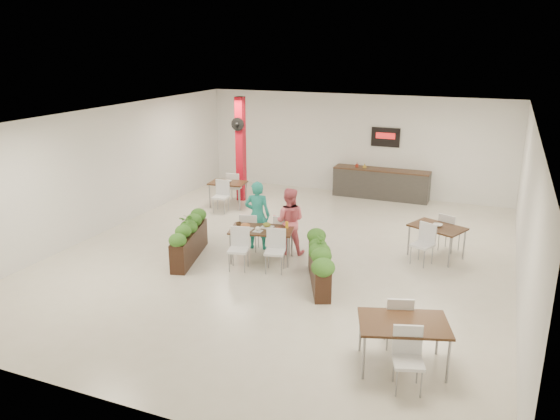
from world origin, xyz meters
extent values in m
plane|color=beige|center=(0.00, 0.00, 0.00)|extent=(12.00, 12.00, 0.00)
cube|color=white|center=(0.00, 6.00, 1.60)|extent=(10.00, 0.10, 3.20)
cube|color=white|center=(0.00, -6.00, 1.60)|extent=(10.00, 0.10, 3.20)
cube|color=white|center=(-5.00, 0.00, 1.60)|extent=(0.10, 12.00, 3.20)
cube|color=white|center=(5.00, 0.00, 1.60)|extent=(0.10, 12.00, 3.20)
cube|color=white|center=(0.00, 0.00, 3.20)|extent=(10.00, 12.00, 0.04)
cube|color=#B30B1D|center=(-3.00, 3.80, 1.60)|extent=(0.25, 0.25, 3.20)
cylinder|color=black|center=(-3.00, 3.62, 2.40)|extent=(0.40, 0.06, 0.40)
sphere|color=black|center=(-3.00, 3.58, 2.40)|extent=(0.12, 0.12, 0.12)
cube|color=#312D2B|center=(1.00, 5.65, 0.45)|extent=(3.00, 0.60, 0.90)
cube|color=#311B10|center=(1.00, 5.65, 0.92)|extent=(3.00, 0.62, 0.04)
cube|color=black|center=(1.00, 5.96, 1.90)|extent=(0.90, 0.04, 0.60)
cube|color=red|center=(1.00, 5.93, 1.95)|extent=(0.60, 0.02, 0.18)
imported|color=#9D2A1A|center=(0.20, 5.65, 1.04)|extent=(0.09, 0.09, 0.19)
imported|color=gold|center=(0.45, 5.65, 1.02)|extent=(0.13, 0.13, 0.17)
cube|color=#311B10|center=(-0.36, -0.52, 0.73)|extent=(1.55, 1.10, 0.04)
cylinder|color=gray|center=(-0.91, -1.00, 0.35)|extent=(0.04, 0.04, 0.71)
cylinder|color=gray|center=(0.34, -0.70, 0.35)|extent=(0.04, 0.04, 0.71)
cylinder|color=gray|center=(-1.07, -0.34, 0.35)|extent=(0.04, 0.04, 0.71)
cylinder|color=gray|center=(0.18, -0.04, 0.35)|extent=(0.04, 0.04, 0.71)
cube|color=white|center=(-0.89, -0.03, 0.45)|extent=(0.51, 0.51, 0.05)
cube|color=white|center=(-0.85, -0.22, 0.70)|extent=(0.42, 0.14, 0.45)
cylinder|color=gray|center=(-0.77, 0.17, 0.21)|extent=(0.02, 0.02, 0.43)
cylinder|color=gray|center=(-1.10, 0.09, 0.21)|extent=(0.02, 0.02, 0.43)
cylinder|color=gray|center=(-0.69, -0.16, 0.21)|extent=(0.02, 0.02, 0.43)
cylinder|color=gray|center=(-1.02, -0.24, 0.21)|extent=(0.02, 0.02, 0.43)
cube|color=white|center=(-0.12, 0.15, 0.45)|extent=(0.51, 0.51, 0.05)
cube|color=white|center=(-0.07, -0.03, 0.70)|extent=(0.42, 0.14, 0.45)
cylinder|color=gray|center=(0.01, 0.36, 0.21)|extent=(0.02, 0.02, 0.43)
cylinder|color=gray|center=(-0.32, 0.28, 0.21)|extent=(0.02, 0.02, 0.43)
cylinder|color=gray|center=(0.09, 0.03, 0.21)|extent=(0.02, 0.02, 0.43)
cylinder|color=gray|center=(-0.24, -0.05, 0.21)|extent=(0.02, 0.02, 0.43)
cube|color=white|center=(-0.61, -1.20, 0.45)|extent=(0.51, 0.51, 0.05)
cube|color=white|center=(-0.66, -1.01, 0.70)|extent=(0.42, 0.14, 0.45)
cylinder|color=gray|center=(-0.74, -1.40, 0.21)|extent=(0.02, 0.02, 0.43)
cylinder|color=gray|center=(-0.41, -1.32, 0.21)|extent=(0.02, 0.02, 0.43)
cylinder|color=gray|center=(-0.82, -1.07, 0.21)|extent=(0.02, 0.02, 0.43)
cylinder|color=gray|center=(-0.49, -0.99, 0.21)|extent=(0.02, 0.02, 0.43)
cube|color=white|center=(0.16, -1.01, 0.45)|extent=(0.51, 0.51, 0.05)
cube|color=white|center=(0.12, -0.83, 0.70)|extent=(0.42, 0.14, 0.45)
cylinder|color=gray|center=(0.04, -1.22, 0.21)|extent=(0.02, 0.02, 0.43)
cylinder|color=gray|center=(0.37, -1.14, 0.21)|extent=(0.02, 0.02, 0.43)
cylinder|color=gray|center=(-0.04, -0.89, 0.21)|extent=(0.02, 0.02, 0.43)
cylinder|color=gray|center=(0.29, -0.81, 0.21)|extent=(0.02, 0.02, 0.43)
cube|color=white|center=(-0.68, -0.70, 0.76)|extent=(0.36, 0.36, 0.01)
ellipsoid|color=#AB582A|center=(-0.68, -0.70, 0.83)|extent=(0.22, 0.22, 0.13)
cube|color=white|center=(-0.30, -0.38, 0.76)|extent=(0.31, 0.31, 0.01)
ellipsoid|color=orange|center=(-0.30, -0.38, 0.82)|extent=(0.18, 0.18, 0.11)
cube|color=white|center=(0.05, -0.55, 0.76)|extent=(0.31, 0.31, 0.01)
ellipsoid|color=#481B0E|center=(0.05, -0.55, 0.81)|extent=(0.16, 0.16, 0.10)
cube|color=white|center=(-0.37, -0.71, 0.76)|extent=(0.22, 0.22, 0.01)
ellipsoid|color=white|center=(-0.37, -0.71, 0.80)|extent=(0.12, 0.12, 0.07)
cylinder|color=yellow|center=(0.14, -0.25, 0.82)|extent=(0.07, 0.07, 0.15)
imported|color=#523A23|center=(-0.92, -0.55, 0.80)|extent=(0.12, 0.12, 0.10)
imported|color=teal|center=(-0.76, 0.13, 0.83)|extent=(0.68, 0.53, 1.66)
imported|color=#FB6F7F|center=(0.04, 0.13, 0.79)|extent=(0.88, 0.76, 1.58)
cube|color=black|center=(-1.94, -1.05, 0.33)|extent=(0.83, 1.98, 0.65)
ellipsoid|color=#295F1B|center=(-1.72, -1.85, 0.77)|extent=(0.40, 0.40, 0.32)
ellipsoid|color=#295F1B|center=(-1.83, -1.45, 0.77)|extent=(0.40, 0.40, 0.32)
ellipsoid|color=#295F1B|center=(-1.94, -1.05, 0.77)|extent=(0.40, 0.40, 0.32)
ellipsoid|color=#295F1B|center=(-2.04, -0.65, 0.77)|extent=(0.40, 0.40, 0.32)
ellipsoid|color=#295F1B|center=(-2.15, -0.25, 0.77)|extent=(0.40, 0.40, 0.32)
imported|color=#295F1B|center=(-1.94, -1.05, 0.86)|extent=(0.38, 0.33, 0.42)
cube|color=black|center=(1.24, -1.24, 0.31)|extent=(1.03, 1.85, 0.63)
ellipsoid|color=#295F1B|center=(1.55, -1.96, 0.75)|extent=(0.40, 0.40, 0.32)
ellipsoid|color=#295F1B|center=(1.40, -1.60, 0.75)|extent=(0.40, 0.40, 0.32)
ellipsoid|color=#295F1B|center=(1.24, -1.24, 0.75)|extent=(0.40, 0.40, 0.32)
ellipsoid|color=#295F1B|center=(1.09, -0.88, 0.75)|extent=(0.40, 0.40, 0.32)
ellipsoid|color=#295F1B|center=(0.93, -0.51, 0.75)|extent=(0.40, 0.40, 0.32)
imported|color=#295F1B|center=(1.24, -1.24, 0.83)|extent=(0.23, 0.23, 0.41)
cube|color=#311B10|center=(-3.05, 2.98, 0.73)|extent=(1.14, 0.83, 0.04)
cylinder|color=gray|center=(-3.49, 2.64, 0.35)|extent=(0.04, 0.04, 0.71)
cylinder|color=gray|center=(-2.55, 2.75, 0.35)|extent=(0.04, 0.04, 0.71)
cylinder|color=gray|center=(-3.56, 3.22, 0.35)|extent=(0.04, 0.04, 0.71)
cylinder|color=gray|center=(-2.62, 3.33, 0.35)|extent=(0.04, 0.04, 0.71)
cube|color=white|center=(-3.12, 3.58, 0.45)|extent=(0.47, 0.47, 0.05)
cube|color=white|center=(-3.10, 3.39, 0.70)|extent=(0.42, 0.09, 0.45)
cylinder|color=gray|center=(-2.97, 3.77, 0.21)|extent=(0.02, 0.02, 0.43)
cylinder|color=gray|center=(-3.31, 3.73, 0.21)|extent=(0.02, 0.02, 0.43)
cylinder|color=gray|center=(-2.93, 3.43, 0.21)|extent=(0.02, 0.02, 0.43)
cylinder|color=gray|center=(-3.27, 3.39, 0.21)|extent=(0.02, 0.02, 0.43)
cube|color=white|center=(-2.98, 2.39, 0.45)|extent=(0.47, 0.47, 0.05)
cube|color=white|center=(-3.01, 2.58, 0.70)|extent=(0.42, 0.09, 0.45)
cylinder|color=gray|center=(-3.13, 2.20, 0.21)|extent=(0.02, 0.02, 0.43)
cylinder|color=gray|center=(-2.79, 2.24, 0.21)|extent=(0.02, 0.02, 0.43)
cylinder|color=gray|center=(-3.17, 2.54, 0.21)|extent=(0.02, 0.02, 0.43)
cylinder|color=gray|center=(-2.83, 2.58, 0.21)|extent=(0.02, 0.02, 0.43)
imported|color=white|center=(-3.05, 2.98, 0.78)|extent=(0.22, 0.22, 0.05)
cube|color=#311B10|center=(3.26, 1.17, 0.73)|extent=(1.37, 1.17, 0.04)
cylinder|color=gray|center=(2.65, 1.07, 0.35)|extent=(0.04, 0.04, 0.71)
cylinder|color=gray|center=(3.61, 0.66, 0.35)|extent=(0.04, 0.04, 0.71)
cylinder|color=gray|center=(2.91, 1.67, 0.35)|extent=(0.04, 0.04, 0.71)
cylinder|color=gray|center=(3.87, 1.26, 0.35)|extent=(0.04, 0.04, 0.71)
cube|color=white|center=(3.50, 1.72, 0.45)|extent=(0.55, 0.55, 0.05)
cube|color=white|center=(3.42, 1.54, 0.70)|extent=(0.40, 0.20, 0.45)
cylinder|color=gray|center=(3.72, 1.81, 0.21)|extent=(0.02, 0.02, 0.43)
cylinder|color=gray|center=(3.41, 1.94, 0.21)|extent=(0.02, 0.02, 0.43)
cylinder|color=gray|center=(3.59, 1.49, 0.21)|extent=(0.02, 0.02, 0.43)
cylinder|color=gray|center=(3.27, 1.63, 0.21)|extent=(0.02, 0.02, 0.43)
cube|color=white|center=(3.03, 0.61, 0.45)|extent=(0.55, 0.55, 0.05)
cube|color=white|center=(3.10, 0.79, 0.70)|extent=(0.40, 0.20, 0.45)
cylinder|color=gray|center=(2.80, 0.53, 0.21)|extent=(0.02, 0.02, 0.43)
cylinder|color=gray|center=(3.12, 0.39, 0.21)|extent=(0.02, 0.02, 0.43)
cylinder|color=gray|center=(2.94, 0.84, 0.21)|extent=(0.02, 0.02, 0.43)
cylinder|color=gray|center=(3.25, 0.70, 0.21)|extent=(0.02, 0.02, 0.43)
imported|color=white|center=(3.26, 1.17, 0.78)|extent=(0.22, 0.22, 0.05)
cube|color=#311B10|center=(3.35, -3.60, 0.73)|extent=(1.54, 1.25, 0.04)
cylinder|color=gray|center=(2.89, -4.15, 0.35)|extent=(0.04, 0.04, 0.71)
cylinder|color=gray|center=(4.04, -3.78, 0.35)|extent=(0.04, 0.04, 0.71)
cylinder|color=gray|center=(2.66, -3.42, 0.35)|extent=(0.04, 0.04, 0.71)
cylinder|color=gray|center=(3.81, -3.05, 0.35)|extent=(0.04, 0.04, 0.71)
cube|color=white|center=(3.17, -3.03, 0.45)|extent=(0.53, 0.53, 0.05)
cube|color=white|center=(3.23, -3.21, 0.70)|extent=(0.41, 0.17, 0.45)
cylinder|color=gray|center=(3.28, -2.81, 0.21)|extent=(0.02, 0.02, 0.43)
cylinder|color=gray|center=(2.96, -2.92, 0.21)|extent=(0.02, 0.02, 0.43)
cylinder|color=gray|center=(3.38, -3.14, 0.21)|extent=(0.02, 0.02, 0.43)
cylinder|color=gray|center=(3.06, -3.24, 0.21)|extent=(0.02, 0.02, 0.43)
cube|color=white|center=(3.54, -4.17, 0.45)|extent=(0.53, 0.53, 0.05)
cube|color=white|center=(3.48, -3.99, 0.70)|extent=(0.41, 0.17, 0.45)
cylinder|color=gray|center=(3.43, -4.38, 0.21)|extent=(0.02, 0.02, 0.43)
cylinder|color=gray|center=(3.75, -4.28, 0.21)|extent=(0.02, 0.02, 0.43)
cylinder|color=gray|center=(3.32, -4.06, 0.21)|extent=(0.02, 0.02, 0.43)
cylinder|color=gray|center=(3.65, -3.96, 0.21)|extent=(0.02, 0.02, 0.43)
camera|label=1|loc=(4.41, -11.04, 4.75)|focal=35.00mm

